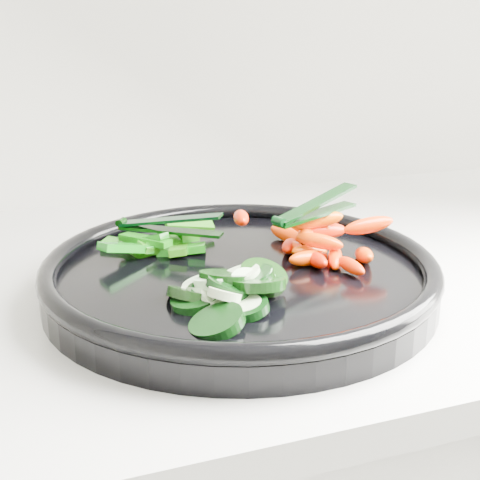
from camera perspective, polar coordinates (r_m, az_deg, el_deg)
name	(u,v)px	position (r m, az deg, el deg)	size (l,w,h in m)	color
veggie_tray	(240,274)	(0.64, 0.00, -2.95)	(0.40, 0.40, 0.04)	black
cucumber_pile	(225,291)	(0.57, -1.25, -4.41)	(0.12, 0.12, 0.04)	black
carrot_pile	(315,238)	(0.67, 6.46, 0.21)	(0.15, 0.16, 0.05)	red
pepper_pile	(159,243)	(0.69, -6.90, -0.27)	(0.13, 0.10, 0.03)	#226A0A
tong_carrot	(314,209)	(0.66, 6.35, 2.62)	(0.11, 0.06, 0.02)	black
tong_pepper	(167,225)	(0.69, -6.26, 1.28)	(0.10, 0.08, 0.02)	black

